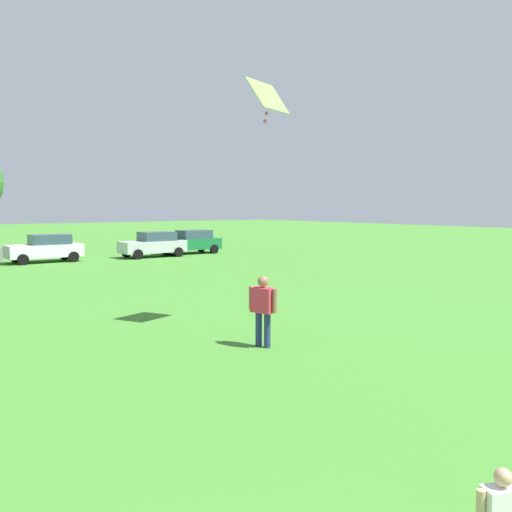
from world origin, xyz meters
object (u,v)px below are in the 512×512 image
object	(u,v)px
parked_car_white_3	(46,248)
parked_car_green_5	(191,242)
adult_bystander	(263,305)
parked_car_silver_4	(154,244)
kite	(268,98)

from	to	relation	value
parked_car_white_3	parked_car_green_5	xyz separation A→B (m)	(10.07, -0.02, 0.00)
parked_car_white_3	adult_bystander	bearing A→B (deg)	86.26
parked_car_green_5	parked_car_silver_4	bearing A→B (deg)	12.99
kite	parked_car_white_3	xyz separation A→B (m)	(0.11, 22.09, -5.50)
adult_bystander	kite	size ratio (longest dim) A/B	1.18
adult_bystander	parked_car_white_3	size ratio (longest dim) A/B	0.40
adult_bystander	parked_car_silver_4	world-z (taller)	adult_bystander
parked_car_silver_4	parked_car_green_5	size ratio (longest dim) A/B	1.00
adult_bystander	parked_car_green_5	bearing A→B (deg)	136.81
kite	parked_car_silver_4	xyz separation A→B (m)	(6.88, 21.31, -5.50)
kite	parked_car_silver_4	distance (m)	23.06
parked_car_green_5	kite	bearing A→B (deg)	65.24
adult_bystander	parked_car_green_5	xyz separation A→B (m)	(11.62, 23.76, -0.17)
adult_bystander	parked_car_green_5	world-z (taller)	adult_bystander
adult_bystander	parked_car_silver_4	xyz separation A→B (m)	(8.33, 23.00, -0.17)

